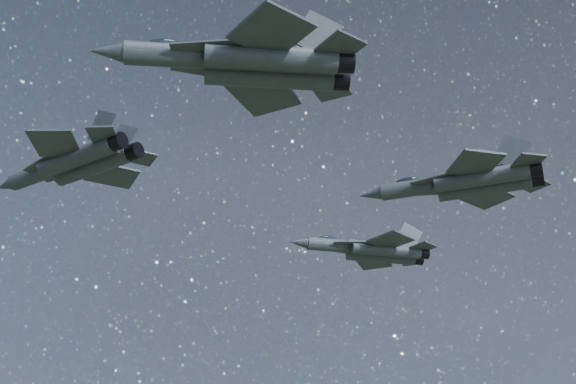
# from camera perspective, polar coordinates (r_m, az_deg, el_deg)

# --- Properties ---
(jet_lead) EXTENTS (18.68, 12.44, 4.74)m
(jet_lead) POSITION_cam_1_polar(r_m,az_deg,el_deg) (77.71, -14.93, 2.04)
(jet_lead) COLOR #2E363A
(jet_left) EXTENTS (17.12, 11.26, 4.40)m
(jet_left) POSITION_cam_1_polar(r_m,az_deg,el_deg) (95.16, 6.01, -4.13)
(jet_left) COLOR #2E363A
(jet_right) EXTENTS (20.21, 13.59, 5.10)m
(jet_right) POSITION_cam_1_polar(r_m,az_deg,el_deg) (59.63, -2.80, 9.18)
(jet_right) COLOR #2E363A
(jet_slot) EXTENTS (18.36, 12.80, 4.62)m
(jet_slot) POSITION_cam_1_polar(r_m,az_deg,el_deg) (77.58, 12.64, 0.71)
(jet_slot) COLOR #2E363A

